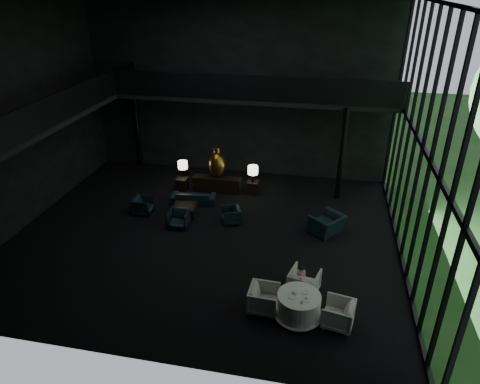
% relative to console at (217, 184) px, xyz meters
% --- Properties ---
extents(floor, '(14.00, 12.00, 0.02)m').
position_rel_console_xyz_m(floor, '(0.48, -3.60, -0.34)').
color(floor, black).
rests_on(floor, ground).
extents(ceiling, '(14.00, 12.00, 0.02)m').
position_rel_console_xyz_m(ceiling, '(0.48, -3.60, 7.66)').
color(ceiling, black).
rests_on(ceiling, ground).
extents(wall_back, '(14.00, 0.04, 8.00)m').
position_rel_console_xyz_m(wall_back, '(0.48, 2.40, 3.66)').
color(wall_back, black).
rests_on(wall_back, ground).
extents(wall_front, '(14.00, 0.04, 8.00)m').
position_rel_console_xyz_m(wall_front, '(0.48, -9.60, 3.66)').
color(wall_front, black).
rests_on(wall_front, ground).
extents(wall_left, '(0.04, 12.00, 8.00)m').
position_rel_console_xyz_m(wall_left, '(-6.52, -3.60, 3.66)').
color(wall_left, black).
rests_on(wall_left, ground).
extents(curtain_wall, '(0.20, 12.00, 8.00)m').
position_rel_console_xyz_m(curtain_wall, '(7.43, -3.60, 3.66)').
color(curtain_wall, black).
rests_on(curtain_wall, ground).
extents(mezzanine_left, '(2.00, 12.00, 0.25)m').
position_rel_console_xyz_m(mezzanine_left, '(-5.52, -3.60, 3.66)').
color(mezzanine_left, black).
rests_on(mezzanine_left, wall_left).
extents(mezzanine_back, '(12.00, 2.00, 0.25)m').
position_rel_console_xyz_m(mezzanine_back, '(1.48, 1.40, 3.66)').
color(mezzanine_back, black).
rests_on(mezzanine_back, wall_back).
extents(railing_left, '(0.06, 12.00, 1.00)m').
position_rel_console_xyz_m(railing_left, '(-4.52, -3.60, 4.26)').
color(railing_left, black).
rests_on(railing_left, mezzanine_left).
extents(railing_back, '(12.00, 0.06, 1.00)m').
position_rel_console_xyz_m(railing_back, '(1.48, 0.40, 4.26)').
color(railing_back, black).
rests_on(railing_back, mezzanine_back).
extents(column_nw, '(0.24, 0.24, 4.00)m').
position_rel_console_xyz_m(column_nw, '(-4.52, 2.10, 1.66)').
color(column_nw, black).
rests_on(column_nw, floor).
extents(column_ne, '(0.24, 0.24, 4.00)m').
position_rel_console_xyz_m(column_ne, '(5.28, 0.40, 1.66)').
color(column_ne, black).
rests_on(column_ne, floor).
extents(console, '(2.14, 0.49, 0.68)m').
position_rel_console_xyz_m(console, '(0.00, 0.00, 0.00)').
color(console, black).
rests_on(console, floor).
extents(bronze_urn, '(0.73, 0.73, 1.36)m').
position_rel_console_xyz_m(bronze_urn, '(0.00, 0.10, 0.92)').
color(bronze_urn, '#AA7830').
rests_on(bronze_urn, console).
extents(side_table_left, '(0.49, 0.49, 0.53)m').
position_rel_console_xyz_m(side_table_left, '(-1.60, -0.11, -0.07)').
color(side_table_left, black).
rests_on(side_table_left, floor).
extents(table_lamp_left, '(0.43, 0.43, 0.72)m').
position_rel_console_xyz_m(table_lamp_left, '(-1.60, 0.14, 0.71)').
color(table_lamp_left, black).
rests_on(table_lamp_left, side_table_left).
extents(side_table_right, '(0.50, 0.50, 0.56)m').
position_rel_console_xyz_m(side_table_right, '(1.60, 0.13, -0.06)').
color(side_table_right, black).
rests_on(side_table_right, floor).
extents(table_lamp_right, '(0.45, 0.45, 0.75)m').
position_rel_console_xyz_m(table_lamp_right, '(1.60, 0.10, 0.75)').
color(table_lamp_right, black).
rests_on(table_lamp_right, side_table_right).
extents(sofa, '(1.70, 0.67, 0.65)m').
position_rel_console_xyz_m(sofa, '(-0.71, -1.28, -0.02)').
color(sofa, black).
rests_on(sofa, floor).
extents(lounge_armchair_west, '(0.68, 0.72, 0.73)m').
position_rel_console_xyz_m(lounge_armchair_west, '(-2.45, -2.52, 0.03)').
color(lounge_armchair_west, '#1D383E').
rests_on(lounge_armchair_west, floor).
extents(lounge_armchair_east, '(0.76, 0.79, 0.64)m').
position_rel_console_xyz_m(lounge_armchair_east, '(1.21, -2.56, -0.02)').
color(lounge_armchair_east, black).
rests_on(lounge_armchair_east, floor).
extents(lounge_armchair_south, '(0.72, 0.68, 0.74)m').
position_rel_console_xyz_m(lounge_armchair_south, '(-0.68, -3.27, 0.03)').
color(lounge_armchair_south, black).
rests_on(lounge_armchair_south, floor).
extents(window_armchair, '(1.37, 1.44, 1.06)m').
position_rel_console_xyz_m(window_armchair, '(4.86, -2.61, 0.19)').
color(window_armchair, black).
rests_on(window_armchair, floor).
extents(coffee_table, '(1.00, 1.00, 0.40)m').
position_rel_console_xyz_m(coffee_table, '(-0.76, -2.31, -0.14)').
color(coffee_table, black).
rests_on(coffee_table, floor).
extents(dining_table, '(1.38, 1.38, 0.75)m').
position_rel_console_xyz_m(dining_table, '(4.17, -7.27, -0.01)').
color(dining_table, white).
rests_on(dining_table, floor).
extents(dining_chair_north, '(1.12, 1.07, 0.95)m').
position_rel_console_xyz_m(dining_chair_north, '(4.26, -6.20, 0.13)').
color(dining_chair_north, '#B4B3AD').
rests_on(dining_chair_north, floor).
extents(dining_chair_east, '(0.96, 1.00, 0.89)m').
position_rel_console_xyz_m(dining_chair_east, '(5.26, -7.38, 0.11)').
color(dining_chair_east, '#AEABA7').
rests_on(dining_chair_east, floor).
extents(dining_chair_west, '(0.88, 0.93, 0.92)m').
position_rel_console_xyz_m(dining_chair_west, '(3.19, -7.18, 0.12)').
color(dining_chair_west, '#AEADAB').
rests_on(dining_chair_west, floor).
extents(child, '(0.25, 0.25, 0.55)m').
position_rel_console_xyz_m(child, '(4.16, -6.26, 0.38)').
color(child, pink).
rests_on(child, dining_chair_north).
extents(plate_a, '(0.32, 0.32, 0.02)m').
position_rel_console_xyz_m(plate_a, '(4.00, -7.36, 0.42)').
color(plate_a, white).
rests_on(plate_a, dining_table).
extents(plate_b, '(0.27, 0.27, 0.01)m').
position_rel_console_xyz_m(plate_b, '(4.31, -7.11, 0.42)').
color(plate_b, white).
rests_on(plate_b, dining_table).
extents(saucer, '(0.18, 0.18, 0.01)m').
position_rel_console_xyz_m(saucer, '(4.40, -7.45, 0.42)').
color(saucer, white).
rests_on(saucer, dining_table).
extents(coffee_cup, '(0.09, 0.09, 0.05)m').
position_rel_console_xyz_m(coffee_cup, '(4.37, -7.37, 0.45)').
color(coffee_cup, white).
rests_on(coffee_cup, saucer).
extents(cereal_bowl, '(0.17, 0.17, 0.08)m').
position_rel_console_xyz_m(cereal_bowl, '(4.05, -7.21, 0.45)').
color(cereal_bowl, white).
rests_on(cereal_bowl, dining_table).
extents(cream_pot, '(0.07, 0.07, 0.07)m').
position_rel_console_xyz_m(cream_pot, '(4.26, -7.59, 0.45)').
color(cream_pot, '#99999E').
rests_on(cream_pot, dining_table).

